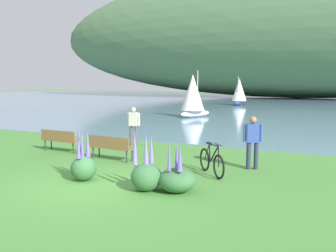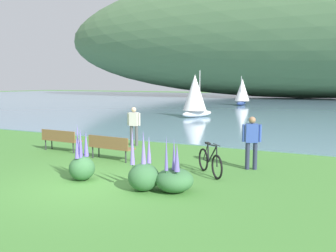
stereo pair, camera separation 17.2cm
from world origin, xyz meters
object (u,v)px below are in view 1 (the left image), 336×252
at_px(person_at_shoreline, 134,124).
at_px(park_bench_further_along, 60,139).
at_px(sailboat_nearest_to_shore, 193,95).
at_px(sailboat_mid_bay, 239,92).
at_px(bicycle_leaning_near_bench, 211,162).
at_px(person_on_the_grass, 253,139).
at_px(park_bench_near_camera, 111,146).

bearing_deg(person_at_shoreline, park_bench_further_along, -127.49).
relative_size(sailboat_nearest_to_shore, sailboat_mid_bay, 1.05).
distance_m(bicycle_leaning_near_bench, person_on_the_grass, 1.67).
distance_m(park_bench_near_camera, sailboat_mid_bay, 33.78).
bearing_deg(sailboat_mid_bay, sailboat_nearest_to_shore, -87.25).
bearing_deg(park_bench_further_along, person_on_the_grass, 2.73).
distance_m(park_bench_near_camera, person_at_shoreline, 3.15).
bearing_deg(bicycle_leaning_near_bench, sailboat_mid_bay, 103.49).
relative_size(person_on_the_grass, sailboat_mid_bay, 0.48).
xyz_separation_m(sailboat_nearest_to_shore, sailboat_mid_bay, (-0.83, 17.27, -0.08)).
bearing_deg(sailboat_mid_bay, person_on_the_grass, -74.45).
bearing_deg(bicycle_leaning_near_bench, park_bench_near_camera, 174.13).
xyz_separation_m(park_bench_further_along, person_on_the_grass, (7.71, 0.37, 0.46)).
distance_m(bicycle_leaning_near_bench, sailboat_mid_bay, 34.89).
distance_m(bicycle_leaning_near_bench, sailboat_nearest_to_shore, 18.23).
distance_m(park_bench_further_along, person_on_the_grass, 7.73).
height_order(park_bench_further_along, person_on_the_grass, person_on_the_grass).
bearing_deg(person_on_the_grass, person_at_shoreline, 159.46).
bearing_deg(bicycle_leaning_near_bench, sailboat_nearest_to_shore, 113.71).
relative_size(park_bench_further_along, bicycle_leaning_near_bench, 1.36).
height_order(person_at_shoreline, sailboat_nearest_to_shore, sailboat_nearest_to_shore).
xyz_separation_m(person_at_shoreline, sailboat_nearest_to_shore, (-2.49, 13.23, 0.81)).
bearing_deg(person_at_shoreline, bicycle_leaning_near_bench, -35.27).
bearing_deg(park_bench_near_camera, park_bench_further_along, 170.44).
height_order(park_bench_near_camera, person_at_shoreline, person_at_shoreline).
distance_m(park_bench_further_along, person_at_shoreline, 3.22).
xyz_separation_m(person_on_the_grass, sailboat_nearest_to_shore, (-8.26, 15.39, 0.81)).
relative_size(person_at_shoreline, person_on_the_grass, 1.00).
relative_size(park_bench_near_camera, park_bench_further_along, 1.01).
relative_size(park_bench_near_camera, sailboat_mid_bay, 0.51).
bearing_deg(sailboat_mid_bay, person_at_shoreline, -83.79).
xyz_separation_m(park_bench_near_camera, person_on_the_grass, (4.91, 0.84, 0.46)).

